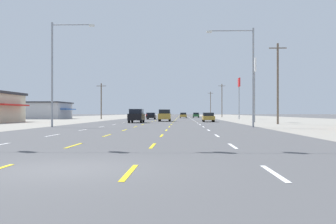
{
  "coord_description": "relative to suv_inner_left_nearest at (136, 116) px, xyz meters",
  "views": [
    {
      "loc": [
        3.03,
        -9.84,
        1.46
      ],
      "look_at": [
        -0.26,
        81.63,
        1.61
      ],
      "focal_mm": 41.09,
      "sensor_mm": 36.0,
      "label": 1
    }
  ],
  "objects": [
    {
      "name": "utility_pole_right_row_2",
      "position": [
        18.93,
        63.65,
        4.33
      ],
      "size": [
        2.2,
        0.26,
        10.31
      ],
      "color": "brown",
      "rests_on": "ground"
    },
    {
      "name": "suv_inner_left_nearest",
      "position": [
        0.0,
        0.0,
        0.0
      ],
      "size": [
        1.98,
        4.9,
        1.98
      ],
      "color": "black",
      "rests_on": "ground"
    },
    {
      "name": "utility_pole_right_row_3",
      "position": [
        18.2,
        101.04,
        4.15
      ],
      "size": [
        2.2,
        0.26,
        9.95
      ],
      "color": "brown",
      "rests_on": "ground"
    },
    {
      "name": "sedan_inner_right_far",
      "position": [
        6.94,
        48.54,
        -0.27
      ],
      "size": [
        1.8,
        4.5,
        1.46
      ],
      "color": "#B28C33",
      "rests_on": "ground"
    },
    {
      "name": "utility_pole_left_row_1",
      "position": [
        -11.73,
        31.23,
        3.22
      ],
      "size": [
        2.2,
        0.26,
        8.11
      ],
      "color": "brown",
      "rests_on": "ground"
    },
    {
      "name": "streetlight_right_row_0",
      "position": [
        13.16,
        -16.69,
        4.78
      ],
      "size": [
        4.74,
        0.26,
        9.92
      ],
      "color": "gray",
      "rests_on": "ground"
    },
    {
      "name": "streetlight_left_row_0",
      "position": [
        -6.2,
        -16.69,
        5.12
      ],
      "size": [
        4.42,
        0.26,
        10.64
      ],
      "color": "gray",
      "rests_on": "ground"
    },
    {
      "name": "suv_center_turn_mid",
      "position": [
        3.68,
        9.07,
        0.0
      ],
      "size": [
        1.98,
        4.9,
        1.98
      ],
      "color": "#B28C33",
      "rests_on": "ground"
    },
    {
      "name": "signal_span_wire",
      "position": [
        3.92,
        -38.09,
        4.56
      ],
      "size": [
        25.55,
        0.52,
        9.35
      ],
      "color": "brown",
      "rests_on": "ground"
    },
    {
      "name": "pole_sign_right_row_2",
      "position": [
        19.5,
        32.05,
        6.12
      ],
      "size": [
        0.24,
        2.26,
        9.29
      ],
      "color": "gray",
      "rests_on": "ground"
    },
    {
      "name": "lane_markings",
      "position": [
        3.52,
        59.1,
        -1.02
      ],
      "size": [
        10.64,
        227.6,
        0.01
      ],
      "color": "white",
      "rests_on": "ground"
    },
    {
      "name": "sedan_inner_left_midfar",
      "position": [
        -0.1,
        28.34,
        -0.27
      ],
      "size": [
        1.8,
        4.5,
        1.46
      ],
      "color": "black",
      "rests_on": "ground"
    },
    {
      "name": "sedan_inner_right_distant_b",
      "position": [
        7.12,
        75.76,
        -0.27
      ],
      "size": [
        1.8,
        4.5,
        1.46
      ],
      "color": "red",
      "rests_on": "ground"
    },
    {
      "name": "sedan_far_right_farther",
      "position": [
        10.71,
        57.83,
        -0.27
      ],
      "size": [
        1.8,
        4.5,
        1.46
      ],
      "color": "#235B2D",
      "rests_on": "ground"
    },
    {
      "name": "pole_sign_right_row_1",
      "position": [
        17.63,
        3.75,
        6.38
      ],
      "size": [
        0.24,
        2.05,
        9.74
      ],
      "color": "gray",
      "rests_on": "ground"
    },
    {
      "name": "lot_apron_right",
      "position": [
        28.27,
        20.6,
        -1.02
      ],
      "size": [
        28.0,
        440.0,
        0.01
      ],
      "primitive_type": "cube",
      "color": "gray",
      "rests_on": "ground"
    },
    {
      "name": "utility_pole_right_row_0",
      "position": [
        18.68,
        -6.24,
        4.29
      ],
      "size": [
        2.2,
        0.26,
        10.24
      ],
      "color": "brown",
      "rests_on": "ground"
    },
    {
      "name": "sedan_far_left_farthest",
      "position": [
        -3.57,
        63.76,
        -0.27
      ],
      "size": [
        1.8,
        4.5,
        1.46
      ],
      "color": "red",
      "rests_on": "ground"
    },
    {
      "name": "ground_plane",
      "position": [
        3.52,
        20.6,
        -1.03
      ],
      "size": [
        572.0,
        572.0,
        0.0
      ],
      "primitive_type": "plane",
      "color": "#4C4C4F"
    },
    {
      "name": "lot_apron_left",
      "position": [
        -21.23,
        20.6,
        -1.02
      ],
      "size": [
        28.0,
        440.0,
        0.01
      ],
      "primitive_type": "cube",
      "color": "gray",
      "rests_on": "ground"
    },
    {
      "name": "sedan_far_right_near",
      "position": [
        10.75,
        5.92,
        -0.27
      ],
      "size": [
        1.8,
        4.5,
        1.46
      ],
      "color": "#B28C33",
      "rests_on": "ground"
    },
    {
      "name": "storefront_left_row_2",
      "position": [
        -26.66,
        34.03,
        0.97
      ],
      "size": [
        13.48,
        11.97,
        3.96
      ],
      "color": "#B2B2B7",
      "rests_on": "ground"
    },
    {
      "name": "sedan_inner_left_distant_a",
      "position": [
        0.05,
        72.68,
        -0.27
      ],
      "size": [
        1.8,
        4.5,
        1.46
      ],
      "color": "#4C196B",
      "rests_on": "ground"
    }
  ]
}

